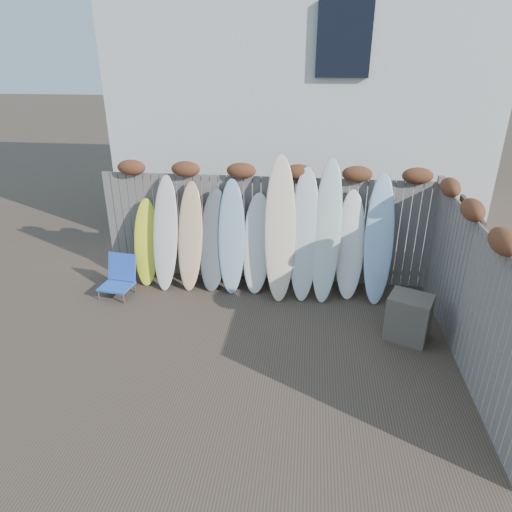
# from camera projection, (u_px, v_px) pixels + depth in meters

# --- Properties ---
(ground) EXTENTS (80.00, 80.00, 0.00)m
(ground) POSITION_uv_depth(u_px,v_px,m) (246.00, 352.00, 6.67)
(ground) COLOR #493A2D
(back_fence) EXTENTS (6.05, 0.28, 2.24)m
(back_fence) POSITION_uv_depth(u_px,v_px,m) (267.00, 220.00, 8.34)
(back_fence) COLOR slate
(back_fence) RESTS_ON ground
(right_fence) EXTENTS (0.28, 4.40, 2.24)m
(right_fence) POSITION_uv_depth(u_px,v_px,m) (469.00, 286.00, 6.10)
(right_fence) COLOR slate
(right_fence) RESTS_ON ground
(house) EXTENTS (8.50, 5.50, 6.33)m
(house) POSITION_uv_depth(u_px,v_px,m) (302.00, 87.00, 11.18)
(house) COLOR silver
(house) RESTS_ON ground
(beach_chair) EXTENTS (0.60, 0.64, 0.71)m
(beach_chair) POSITION_uv_depth(u_px,v_px,m) (119.00, 277.00, 8.16)
(beach_chair) COLOR blue
(beach_chair) RESTS_ON ground
(wooden_crate) EXTENTS (0.76, 0.70, 0.71)m
(wooden_crate) POSITION_uv_depth(u_px,v_px,m) (409.00, 317.00, 6.86)
(wooden_crate) COLOR #50463C
(wooden_crate) RESTS_ON ground
(lattice_panel) EXTENTS (0.15, 1.33, 2.00)m
(lattice_panel) POSITION_uv_depth(u_px,v_px,m) (459.00, 271.00, 6.85)
(lattice_panel) COLOR brown
(lattice_panel) RESTS_ON ground
(surfboard_0) EXTENTS (0.49, 0.59, 1.57)m
(surfboard_0) POSITION_uv_depth(u_px,v_px,m) (146.00, 242.00, 8.43)
(surfboard_0) COLOR yellow
(surfboard_0) RESTS_ON ground
(surfboard_1) EXTENTS (0.46, 0.71, 2.02)m
(surfboard_1) POSITION_uv_depth(u_px,v_px,m) (165.00, 233.00, 8.23)
(surfboard_1) COLOR beige
(surfboard_1) RESTS_ON ground
(surfboard_2) EXTENTS (0.46, 0.69, 1.92)m
(surfboard_2) POSITION_uv_depth(u_px,v_px,m) (190.00, 237.00, 8.22)
(surfboard_2) COLOR #E3A680
(surfboard_2) RESTS_ON ground
(surfboard_3) EXTENTS (0.58, 0.69, 1.81)m
(surfboard_3) POSITION_uv_depth(u_px,v_px,m) (214.00, 241.00, 8.20)
(surfboard_3) COLOR #5B5D5F
(surfboard_3) RESTS_ON ground
(surfboard_4) EXTENTS (0.53, 0.74, 1.98)m
(surfboard_4) POSITION_uv_depth(u_px,v_px,m) (232.00, 237.00, 8.12)
(surfboard_4) COLOR #84A7BA
(surfboard_4) RESTS_ON ground
(surfboard_5) EXTENTS (0.54, 0.65, 1.75)m
(surfboard_5) POSITION_uv_depth(u_px,v_px,m) (257.00, 244.00, 8.14)
(surfboard_5) COLOR white
(surfboard_5) RESTS_ON ground
(surfboard_6) EXTENTS (0.60, 0.89, 2.43)m
(surfboard_6) POSITION_uv_depth(u_px,v_px,m) (280.00, 229.00, 7.84)
(surfboard_6) COLOR beige
(surfboard_6) RESTS_ON ground
(surfboard_7) EXTENTS (0.50, 0.79, 2.23)m
(surfboard_7) POSITION_uv_depth(u_px,v_px,m) (304.00, 235.00, 7.87)
(surfboard_7) COLOR silver
(surfboard_7) RESTS_ON ground
(surfboard_8) EXTENTS (0.55, 0.87, 2.39)m
(surfboard_8) POSITION_uv_depth(u_px,v_px,m) (327.00, 232.00, 7.80)
(surfboard_8) COLOR silver
(surfboard_8) RESTS_ON ground
(surfboard_9) EXTENTS (0.50, 0.67, 1.86)m
(surfboard_9) POSITION_uv_depth(u_px,v_px,m) (350.00, 245.00, 7.94)
(surfboard_9) COLOR white
(surfboard_9) RESTS_ON ground
(surfboard_10) EXTENTS (0.51, 0.78, 2.17)m
(surfboard_10) POSITION_uv_depth(u_px,v_px,m) (379.00, 240.00, 7.76)
(surfboard_10) COLOR #A6C5E9
(surfboard_10) RESTS_ON ground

